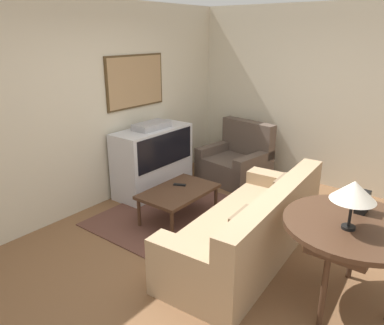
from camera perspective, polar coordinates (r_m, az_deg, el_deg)
ground_plane at (r=4.22m, az=5.07°, el=-13.62°), size 12.00×12.00×0.00m
wall_back at (r=5.11m, az=-15.06°, el=8.07°), size 12.00×0.10×2.70m
wall_right at (r=6.02m, az=19.39°, el=9.23°), size 0.06×12.00×2.70m
area_rug at (r=4.93m, az=-1.97°, el=-8.30°), size 1.91×1.79×0.01m
tv at (r=5.57m, az=-5.95°, el=0.44°), size 1.24×0.53×1.06m
couch at (r=4.10m, az=8.91°, el=-10.11°), size 2.32×1.04×0.81m
armchair at (r=6.11m, az=6.75°, el=0.04°), size 0.98×1.08×0.93m
coffee_table at (r=4.73m, az=-2.05°, el=-4.66°), size 0.99×0.63×0.41m
console_table at (r=3.45m, az=23.37°, el=-9.45°), size 1.15×1.15×0.79m
table_lamp at (r=3.18m, az=23.43°, el=-4.06°), size 0.35×0.35×0.41m
mantel_clock at (r=3.61m, az=24.58°, el=-5.49°), size 0.16×0.10×0.18m
remote at (r=4.85m, az=-1.89°, el=-3.41°), size 0.11×0.16×0.02m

